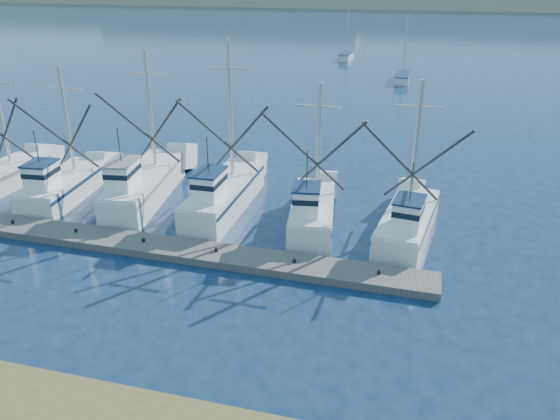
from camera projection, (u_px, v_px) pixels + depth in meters
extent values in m
plane|color=#0D1E3A|center=(266.00, 345.00, 20.94)|extent=(500.00, 500.00, 0.00)
cube|color=#5F5A55|center=(144.00, 245.00, 28.07)|extent=(29.60, 2.50, 0.39)
cylinder|color=#B7B2A8|center=(0.00, 114.00, 34.80)|extent=(0.22, 0.22, 6.57)
cube|color=silver|center=(65.00, 188.00, 34.05)|extent=(3.15, 7.46, 1.36)
cube|color=white|center=(42.00, 176.00, 31.83)|extent=(1.59, 1.90, 1.50)
cylinder|color=#B7B2A8|center=(67.00, 120.00, 33.53)|extent=(0.22, 0.22, 6.59)
cube|color=silver|center=(145.00, 187.00, 33.66)|extent=(3.64, 9.43, 1.72)
cube|color=white|center=(123.00, 175.00, 30.93)|extent=(1.67, 2.41, 1.50)
cylinder|color=#B7B2A8|center=(150.00, 110.00, 33.22)|extent=(0.22, 0.22, 7.22)
cube|color=silver|center=(225.00, 197.00, 32.29)|extent=(2.30, 8.81, 1.65)
cube|color=white|center=(209.00, 186.00, 29.66)|extent=(1.33, 2.15, 1.50)
cylinder|color=#B7B2A8|center=(230.00, 110.00, 31.64)|extent=(0.22, 0.22, 8.05)
cube|color=silver|center=(313.00, 214.00, 30.21)|extent=(3.24, 7.17, 1.50)
cube|color=white|center=(306.00, 202.00, 28.03)|extent=(1.54, 1.86, 1.50)
cylinder|color=#B7B2A8|center=(319.00, 141.00, 29.66)|extent=(0.22, 0.22, 6.29)
cube|color=silver|center=(407.00, 224.00, 29.27)|extent=(3.26, 7.64, 1.31)
cube|color=white|center=(408.00, 215.00, 27.02)|extent=(1.56, 1.97, 1.50)
cylinder|color=#B7B2A8|center=(416.00, 145.00, 28.73)|extent=(0.22, 0.22, 6.81)
cube|color=silver|center=(402.00, 78.00, 68.85)|extent=(1.71, 5.88, 0.90)
cylinder|color=#B7B2A8|center=(405.00, 44.00, 67.46)|extent=(0.12, 0.12, 7.20)
cube|color=silver|center=(346.00, 57.00, 84.95)|extent=(1.70, 5.09, 0.90)
cylinder|color=#B7B2A8|center=(348.00, 29.00, 83.56)|extent=(0.12, 0.12, 7.20)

